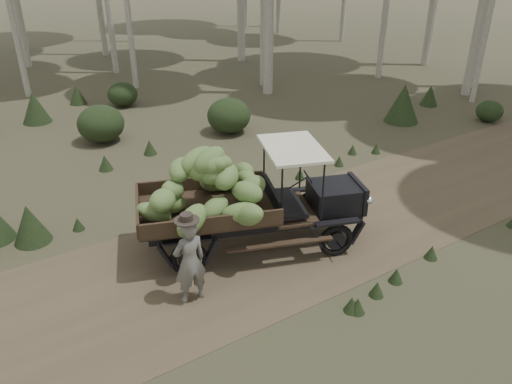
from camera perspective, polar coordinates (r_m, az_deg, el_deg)
ground at (r=10.54m, az=2.30°, el=-5.87°), size 120.00×120.00×0.00m
dirt_track at (r=10.54m, az=2.30°, el=-5.85°), size 70.00×4.00×0.01m
banana_truck at (r=9.68m, az=-2.67°, el=0.15°), size 4.83×3.00×2.38m
farmer at (r=8.65m, az=-7.59°, el=-7.80°), size 0.59×0.43×1.74m
undergrowth at (r=10.70m, az=-0.03°, el=-2.06°), size 23.44×24.74×1.37m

